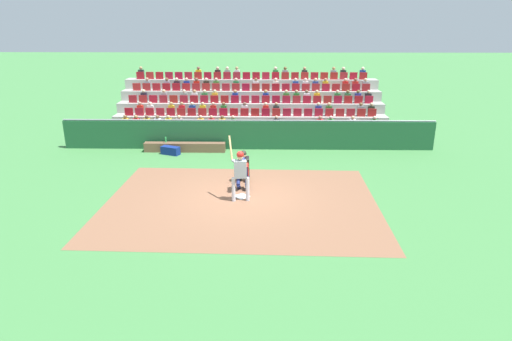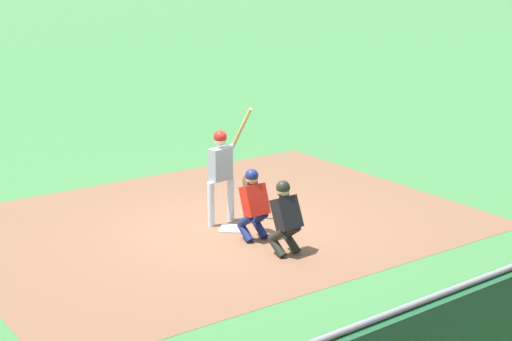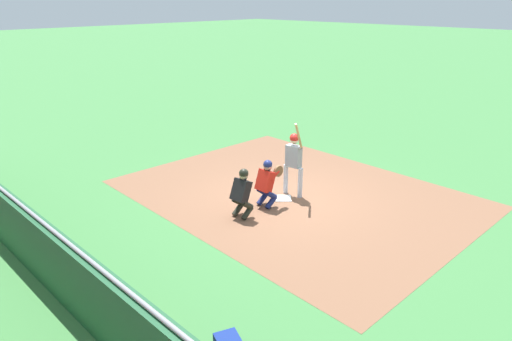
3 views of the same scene
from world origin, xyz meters
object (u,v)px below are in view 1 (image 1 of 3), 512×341
(catcher_crouching, at_px, (242,172))
(dugout_bench, at_px, (185,147))
(batter_at_plate, at_px, (240,170))
(home_plate_umpire, at_px, (244,164))
(water_bottle_on_bench, at_px, (166,140))
(home_plate_marker, at_px, (242,196))
(equipment_duffel_bag, at_px, (170,151))

(catcher_crouching, relative_size, dugout_bench, 0.34)
(batter_at_plate, bearing_deg, dugout_bench, -63.67)
(home_plate_umpire, distance_m, water_bottle_on_bench, 5.72)
(batter_at_plate, relative_size, catcher_crouching, 1.71)
(water_bottle_on_bench, bearing_deg, home_plate_marker, 124.54)
(catcher_crouching, distance_m, water_bottle_on_bench, 6.41)
(dugout_bench, height_order, equipment_duffel_bag, dugout_bench)
(dugout_bench, bearing_deg, equipment_duffel_bag, 39.93)
(water_bottle_on_bench, bearing_deg, dugout_bench, 177.10)
(batter_at_plate, distance_m, catcher_crouching, 1.10)
(home_plate_umpire, distance_m, dugout_bench, 5.12)
(batter_at_plate, height_order, equipment_duffel_bag, batter_at_plate)
(catcher_crouching, bearing_deg, water_bottle_on_bench, -52.17)
(home_plate_umpire, height_order, equipment_duffel_bag, home_plate_umpire)
(dugout_bench, bearing_deg, catcher_crouching, 121.04)
(home_plate_umpire, bearing_deg, home_plate_marker, 90.03)
(home_plate_marker, relative_size, water_bottle_on_bench, 1.66)
(home_plate_marker, xyz_separation_m, catcher_crouching, (0.00, -0.65, 0.71))
(batter_at_plate, bearing_deg, catcher_crouching, -91.61)
(equipment_duffel_bag, bearing_deg, catcher_crouching, 150.74)
(home_plate_marker, distance_m, water_bottle_on_bench, 6.95)
(dugout_bench, height_order, water_bottle_on_bench, water_bottle_on_bench)
(home_plate_umpire, bearing_deg, water_bottle_on_bench, -46.63)
(home_plate_umpire, height_order, water_bottle_on_bench, home_plate_umpire)
(home_plate_marker, relative_size, home_plate_umpire, 0.34)
(home_plate_umpire, bearing_deg, dugout_bench, -53.74)
(equipment_duffel_bag, bearing_deg, dugout_bench, -118.00)
(dugout_bench, bearing_deg, home_plate_marker, 118.05)
(home_plate_marker, distance_m, home_plate_umpire, 1.70)
(equipment_duffel_bag, bearing_deg, batter_at_plate, 144.98)
(batter_at_plate, bearing_deg, home_plate_umpire, -90.89)
(home_plate_marker, height_order, home_plate_umpire, home_plate_umpire)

